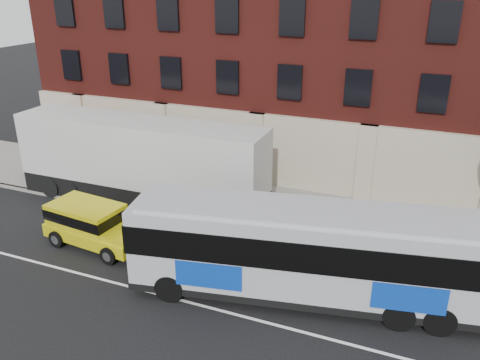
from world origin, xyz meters
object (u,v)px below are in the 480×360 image
at_px(sign_pole, 67,173).
at_px(shipping_container, 141,163).
at_px(yellow_suv, 92,222).
at_px(city_bus, 312,250).

height_order(sign_pole, shipping_container, shipping_container).
bearing_deg(shipping_container, yellow_suv, -85.17).
distance_m(city_bus, shipping_container, 11.31).
relative_size(sign_pole, shipping_container, 0.19).
distance_m(sign_pole, yellow_suv, 5.51).
bearing_deg(yellow_suv, city_bus, -1.00).
distance_m(city_bus, yellow_suv, 9.90).
xyz_separation_m(city_bus, shipping_container, (-10.24, 4.80, 0.20)).
relative_size(sign_pole, city_bus, 0.19).
bearing_deg(shipping_container, city_bus, -25.12).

